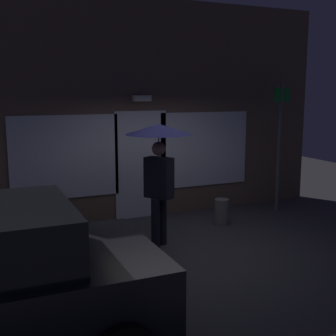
# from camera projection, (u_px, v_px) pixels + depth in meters

# --- Properties ---
(ground_plane) EXTENTS (18.00, 18.00, 0.00)m
(ground_plane) POSITION_uv_depth(u_px,v_px,m) (187.00, 251.00, 7.26)
(ground_plane) COLOR #423F44
(building_facade) EXTENTS (8.32, 0.48, 4.41)m
(building_facade) POSITION_uv_depth(u_px,v_px,m) (138.00, 112.00, 9.01)
(building_facade) COLOR brown
(building_facade) RESTS_ON ground
(person_with_umbrella) EXTENTS (1.10, 1.10, 2.06)m
(person_with_umbrella) POSITION_uv_depth(u_px,v_px,m) (159.00, 152.00, 7.22)
(person_with_umbrella) COLOR black
(person_with_umbrella) RESTS_ON ground
(street_sign_post) EXTENTS (0.40, 0.07, 2.76)m
(street_sign_post) POSITION_uv_depth(u_px,v_px,m) (279.00, 140.00, 9.46)
(street_sign_post) COLOR #595B60
(street_sign_post) RESTS_ON ground
(sidewalk_bollard) EXTENTS (0.27, 0.27, 0.51)m
(sidewalk_bollard) POSITION_uv_depth(u_px,v_px,m) (221.00, 212.00, 8.65)
(sidewalk_bollard) COLOR slate
(sidewalk_bollard) RESTS_ON ground
(sidewalk_bollard_2) EXTENTS (0.25, 0.25, 0.58)m
(sidewalk_bollard_2) POSITION_uv_depth(u_px,v_px,m) (4.00, 226.00, 7.63)
(sidewalk_bollard_2) COLOR slate
(sidewalk_bollard_2) RESTS_ON ground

